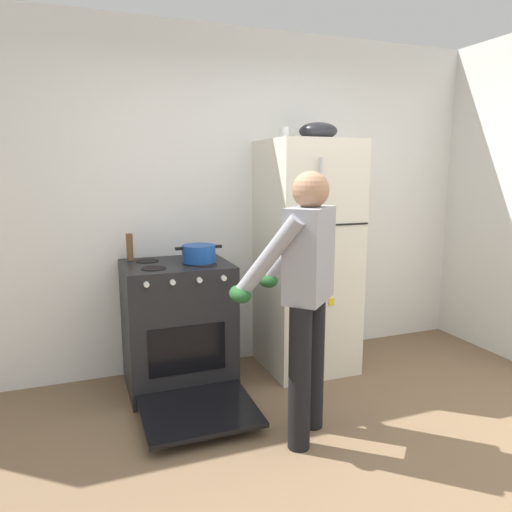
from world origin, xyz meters
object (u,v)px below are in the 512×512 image
Objects in this scene: refrigerator at (306,257)px; red_pot at (199,254)px; stove_range at (178,327)px; person_cook at (303,284)px; pepper_mill at (130,247)px; mixing_bowl at (318,131)px; coffee_mug at (285,133)px.

red_pot is (-0.90, -0.05, 0.09)m from refrigerator.
stove_range is 1.20m from person_cook.
refrigerator is 1.15m from stove_range.
pepper_mill is at bearing 143.97° from stove_range.
mixing_bowl is (1.14, 0.02, 1.44)m from stove_range.
red_pot is 1.13m from coffee_mug.
refrigerator is at bearing 3.18° from red_pot.
stove_range is at bearing 120.45° from person_cook.
pepper_mill is (-0.30, 0.22, 0.58)m from stove_range.
stove_range is at bearing -175.56° from coffee_mug.
person_cook is at bearing -59.55° from stove_range.
mixing_bowl is at bearing -7.93° from pepper_mill.
person_cook is 1.41m from coffee_mug.
mixing_bowl reaches higher than person_cook.
mixing_bowl is at bearing 58.76° from person_cook.
refrigerator is 9.22× the size of pepper_mill.
person_cook is at bearing -53.65° from pepper_mill.
person_cook reaches higher than stove_range.
mixing_bowl reaches higher than coffee_mug.
red_pot is at bearing -172.07° from coffee_mug.
mixing_bowl is at bearing 0.21° from refrigerator.
refrigerator is 1.48× the size of stove_range.
coffee_mug is at bearing -7.26° from pepper_mill.
refrigerator is at bearing 62.38° from person_cook.
mixing_bowl is at bearing 0.92° from stove_range.
stove_range is 4.20× the size of mixing_bowl.
person_cook is at bearing -107.82° from coffee_mug.
stove_range is 1.83m from mixing_bowl.
pepper_mill is (-0.46, 0.25, 0.04)m from red_pot.
coffee_mug is (0.32, 1.01, 0.93)m from person_cook.
person_cook is (0.55, -0.94, 0.49)m from stove_range.
coffee_mug reaches higher than refrigerator.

